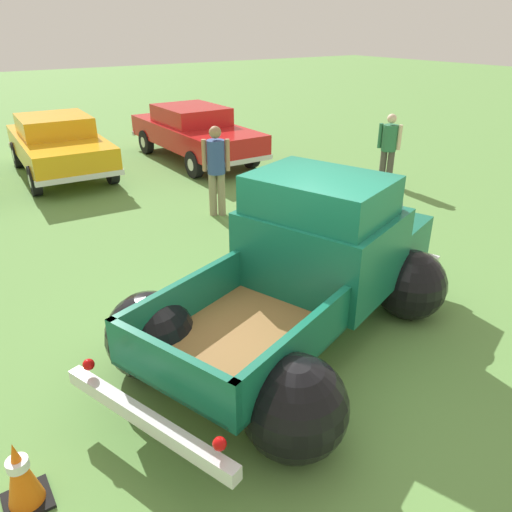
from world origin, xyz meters
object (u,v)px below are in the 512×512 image
object	(u,v)px
show_car_2	(194,131)
lane_cone_0	(20,474)
vintage_pickup_truck	(309,273)
spectator_0	(389,145)
show_car_1	(58,143)
spectator_1	(216,166)

from	to	relation	value
show_car_2	lane_cone_0	world-z (taller)	show_car_2
vintage_pickup_truck	spectator_0	world-z (taller)	vintage_pickup_truck
show_car_1	spectator_1	size ratio (longest dim) A/B	2.49
vintage_pickup_truck	lane_cone_0	distance (m)	3.57
spectator_0	spectator_1	distance (m)	4.36
show_car_2	spectator_0	world-z (taller)	spectator_0
spectator_0	lane_cone_0	distance (m)	9.93
show_car_2	spectator_1	distance (m)	4.44
show_car_2	spectator_0	size ratio (longest dim) A/B	2.91
vintage_pickup_truck	spectator_0	distance (m)	6.55
lane_cone_0	vintage_pickup_truck	bearing A→B (deg)	11.74
vintage_pickup_truck	show_car_1	world-z (taller)	vintage_pickup_truck
vintage_pickup_truck	lane_cone_0	size ratio (longest dim) A/B	7.93
vintage_pickup_truck	spectator_1	bearing A→B (deg)	55.97
vintage_pickup_truck	spectator_0	xyz separation A→B (m)	(5.41, 3.68, 0.16)
show_car_1	show_car_2	xyz separation A→B (m)	(3.45, -0.55, 0.00)
show_car_1	show_car_2	size ratio (longest dim) A/B	0.92
show_car_2	spectator_1	world-z (taller)	spectator_1
vintage_pickup_truck	spectator_0	size ratio (longest dim) A/B	3.09
show_car_2	spectator_0	xyz separation A→B (m)	(2.68, -4.51, 0.13)
show_car_2	spectator_0	bearing A→B (deg)	30.78
vintage_pickup_truck	show_car_1	size ratio (longest dim) A/B	1.15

